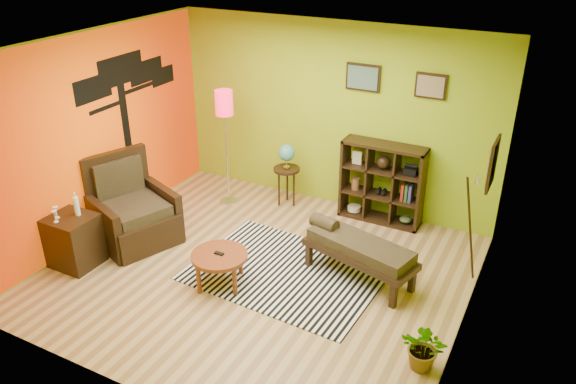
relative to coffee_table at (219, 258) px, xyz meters
The scene contains 11 objects.
ground 0.63m from the coffee_table, 54.26° to the left, with size 5.00×5.00×0.00m, color tan.
room_shell 1.51m from the coffee_table, 64.42° to the left, with size 5.04×4.54×2.82m.
zebra_rug 0.91m from the coffee_table, 43.65° to the left, with size 2.34×1.71×0.01m, color white.
coffee_table is the anchor object (origin of this frame).
armchair 1.70m from the coffee_table, 168.19° to the left, with size 1.26×1.25×1.20m.
side_cabinet 1.96m from the coffee_table, 165.59° to the right, with size 0.58×0.52×1.00m.
floor_lamp 2.45m from the coffee_table, 120.14° to the left, with size 0.27×0.27×1.81m.
globe_table 2.31m from the coffee_table, 96.60° to the left, with size 0.41×0.41×0.99m.
cube_shelf 2.74m from the coffee_table, 63.63° to the left, with size 1.20×0.35×1.20m.
bench 1.68m from the coffee_table, 32.12° to the left, with size 1.52×0.86×0.67m.
potted_plant 2.62m from the coffee_table, ahead, with size 0.45×0.50×0.39m, color #26661E.
Camera 1 is at (3.07, -5.10, 4.08)m, focal length 35.00 mm.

